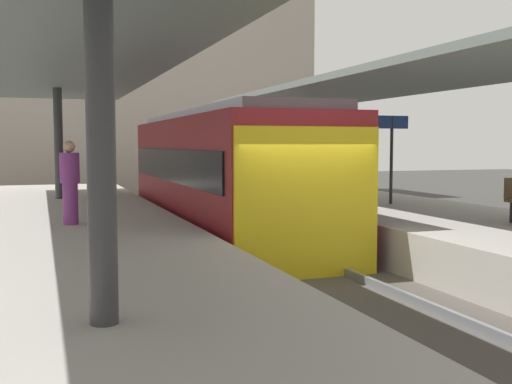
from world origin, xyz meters
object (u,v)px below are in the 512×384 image
object	(u,v)px
passenger_near_bench	(308,167)
passenger_mid_platform	(70,181)
platform_sign	(392,139)
commuter_train	(224,175)

from	to	relation	value
passenger_near_bench	passenger_mid_platform	size ratio (longest dim) A/B	1.08
passenger_near_bench	platform_sign	bearing A→B (deg)	-60.32
commuter_train	passenger_near_bench	distance (m)	2.98
platform_sign	passenger_mid_platform	distance (m)	8.00
platform_sign	passenger_mid_platform	world-z (taller)	platform_sign
platform_sign	passenger_near_bench	bearing A→B (deg)	119.68
platform_sign	passenger_near_bench	size ratio (longest dim) A/B	1.31
commuter_train	passenger_mid_platform	distance (m)	4.60
passenger_mid_platform	passenger_near_bench	bearing A→B (deg)	29.93
commuter_train	passenger_near_bench	world-z (taller)	commuter_train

